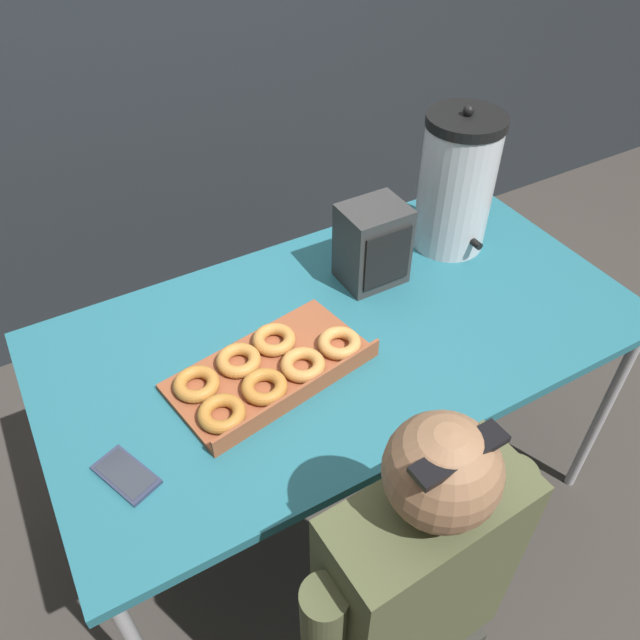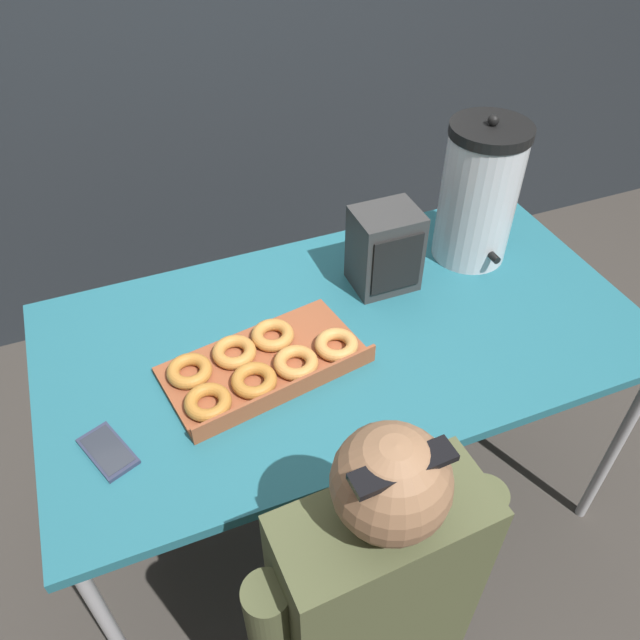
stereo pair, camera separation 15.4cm
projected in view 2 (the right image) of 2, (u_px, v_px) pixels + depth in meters
ground_plane at (339, 494)px, 2.13m from camera, size 12.00×12.00×0.00m
back_wall at (205, 4)px, 2.14m from camera, size 6.00×0.11×2.45m
folding_table at (345, 343)px, 1.63m from camera, size 1.53×0.82×0.78m
donut_box at (261, 364)px, 1.49m from camera, size 0.51×0.33×0.05m
coffee_urn at (479, 194)px, 1.71m from camera, size 0.22×0.25×0.43m
cell_phone at (108, 451)px, 1.32m from camera, size 0.12×0.16×0.01m
space_heater at (385, 249)px, 1.67m from camera, size 0.17×0.15×0.23m
person_seated at (372, 617)px, 1.30m from camera, size 0.52×0.23×1.15m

